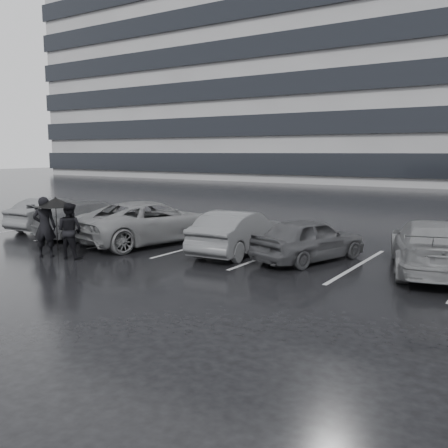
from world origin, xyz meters
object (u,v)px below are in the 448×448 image
car_west_a (238,232)px  car_east (432,246)px  pedestrian_right (70,231)px  car_west_b (151,222)px  car_main (309,239)px  car_west_c (97,219)px  pedestrian_left (45,227)px  car_west_d (54,213)px

car_west_a → car_east: 5.74m
car_west_a → pedestrian_right: (-3.88, -3.43, 0.16)m
car_west_a → car_west_b: car_west_b is taller
car_main → car_west_c: 8.51m
car_main → pedestrian_right: 7.22m
car_main → car_west_b: 5.92m
pedestrian_left → pedestrian_right: bearing=165.4°
pedestrian_left → car_east: bearing=167.4°
car_west_b → car_east: 9.28m
car_west_c → pedestrian_right: 3.89m
car_west_a → car_west_d: car_west_a is taller
car_west_c → car_west_d: car_west_c is taller
car_west_a → car_west_c: size_ratio=0.88×
car_west_d → pedestrian_right: 6.23m
car_main → car_west_c: size_ratio=0.81×
car_west_b → car_main: bearing=-163.3°
pedestrian_right → car_west_b: bearing=-109.4°
car_west_c → car_east: 11.87m
car_west_a → pedestrian_right: bearing=37.0°
car_east → car_west_c: bearing=-11.8°
car_east → pedestrian_right: pedestrian_right is taller
pedestrian_left → car_west_b: bearing=-142.6°
car_west_b → car_west_c: car_west_b is taller
car_west_d → car_west_a: bearing=174.9°
car_main → car_east: (3.34, 0.46, 0.06)m
car_west_a → pedestrian_right: size_ratio=2.45×
car_main → car_west_a: bearing=22.7°
car_west_c → pedestrian_right: pedestrian_right is taller
car_west_b → pedestrian_left: pedestrian_left is taller
car_west_d → pedestrian_left: pedestrian_left is taller
car_west_b → pedestrian_right: pedestrian_right is taller
car_main → pedestrian_right: (-6.24, -3.62, 0.20)m
car_main → pedestrian_left: 8.05m
car_main → car_west_d: 11.40m
car_west_b → car_west_d: size_ratio=1.33×
car_west_b → car_west_c: 2.58m
car_west_d → pedestrian_left: (4.38, -3.79, 0.27)m
car_main → car_west_c: (-8.49, -0.45, 0.04)m
car_east → pedestrian_left: pedestrian_left is taller
car_west_a → car_west_c: bearing=-2.1°
car_west_d → pedestrian_right: pedestrian_right is taller
car_west_a → pedestrian_right: 5.18m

